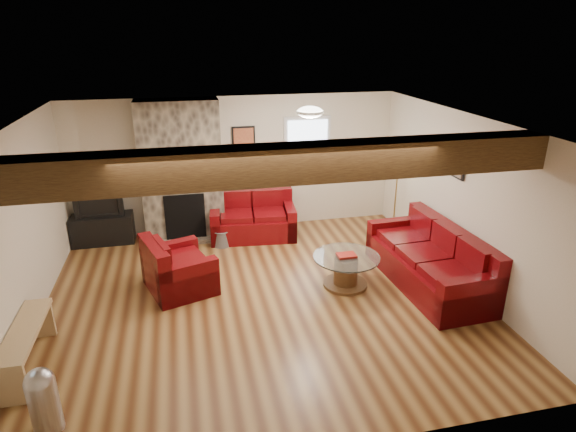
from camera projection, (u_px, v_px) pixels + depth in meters
name	position (u px, v px, depth m)	size (l,w,h in m)	color
room	(261.00, 217.00, 6.42)	(8.00, 8.00, 8.00)	#562F16
oak_beam	(280.00, 164.00, 4.90)	(6.00, 0.36, 0.38)	#311C0E
chimney_breast	(182.00, 173.00, 8.49)	(1.40, 0.67, 2.50)	#36302A
back_window	(307.00, 145.00, 9.05)	(0.90, 0.08, 1.10)	silver
ceiling_dome	(310.00, 114.00, 6.99)	(0.40, 0.40, 0.18)	white
artwork_back	(244.00, 141.00, 8.75)	(0.42, 0.06, 0.52)	black
artwork_right	(454.00, 163.00, 7.12)	(0.06, 0.55, 0.42)	black
sofa_three	(429.00, 257.00, 7.12)	(2.29, 0.96, 0.88)	#470508
loveseat	(253.00, 216.00, 8.80)	(1.53, 0.88, 0.81)	#470508
armchair_red	(179.00, 264.00, 7.01)	(0.99, 0.86, 0.80)	#470508
coffee_table	(346.00, 271.00, 7.14)	(0.99, 0.99, 0.51)	#482A17
tv_cabinet	(103.00, 229.00, 8.58)	(1.05, 0.42, 0.53)	black
television	(99.00, 203.00, 8.40)	(0.82, 0.11, 0.47)	black
floor_lamp	(398.00, 168.00, 8.63)	(0.38, 0.38, 1.48)	tan
pine_bench	(28.00, 348.00, 5.40)	(0.31, 1.32, 0.49)	tan
pedal_bin	(43.00, 400.00, 4.51)	(0.28, 0.28, 0.69)	#AEAEB3
coal_bucket	(222.00, 238.00, 8.51)	(0.32, 0.32, 0.30)	slate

